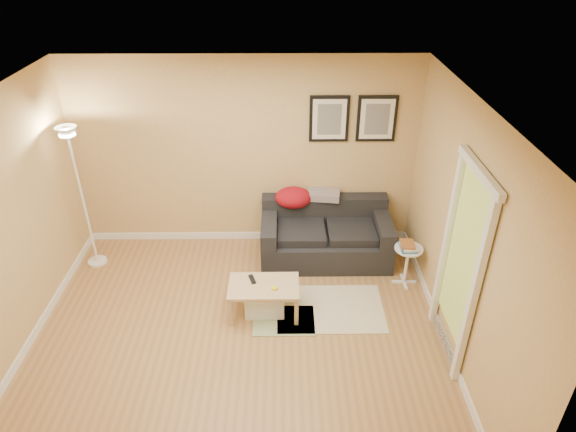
# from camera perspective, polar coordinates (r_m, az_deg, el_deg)

# --- Properties ---
(floor) EXTENTS (4.50, 4.50, 0.00)m
(floor) POSITION_cam_1_polar(r_m,az_deg,el_deg) (5.67, -5.64, -13.68)
(floor) COLOR #A57846
(floor) RESTS_ON ground
(ceiling) EXTENTS (4.50, 4.50, 0.00)m
(ceiling) POSITION_cam_1_polar(r_m,az_deg,el_deg) (4.28, -7.43, 12.06)
(ceiling) COLOR white
(ceiling) RESTS_ON wall_back
(wall_back) EXTENTS (4.50, 0.00, 4.50)m
(wall_back) POSITION_cam_1_polar(r_m,az_deg,el_deg) (6.61, -4.91, 6.96)
(wall_back) COLOR tan
(wall_back) RESTS_ON ground
(wall_front) EXTENTS (4.50, 0.00, 4.50)m
(wall_front) POSITION_cam_1_polar(r_m,az_deg,el_deg) (3.38, -9.56, -21.65)
(wall_front) COLOR tan
(wall_front) RESTS_ON ground
(wall_right) EXTENTS (0.00, 4.00, 4.00)m
(wall_right) POSITION_cam_1_polar(r_m,az_deg,el_deg) (5.13, 19.46, -2.36)
(wall_right) COLOR tan
(wall_right) RESTS_ON ground
(baseboard_back) EXTENTS (4.50, 0.02, 0.10)m
(baseboard_back) POSITION_cam_1_polar(r_m,az_deg,el_deg) (7.19, -4.48, -2.22)
(baseboard_back) COLOR white
(baseboard_back) RESTS_ON ground
(baseboard_left) EXTENTS (0.02, 4.00, 0.10)m
(baseboard_left) POSITION_cam_1_polar(r_m,az_deg,el_deg) (6.24, -27.10, -12.10)
(baseboard_left) COLOR white
(baseboard_left) RESTS_ON ground
(baseboard_right) EXTENTS (0.02, 4.00, 0.10)m
(baseboard_right) POSITION_cam_1_polar(r_m,az_deg,el_deg) (5.87, 17.24, -12.64)
(baseboard_right) COLOR white
(baseboard_right) RESTS_ON ground
(sofa) EXTENTS (1.70, 0.90, 0.75)m
(sofa) POSITION_cam_1_polar(r_m,az_deg,el_deg) (6.63, 4.35, -1.98)
(sofa) COLOR black
(sofa) RESTS_ON ground
(red_throw) EXTENTS (0.48, 0.36, 0.28)m
(red_throw) POSITION_cam_1_polar(r_m,az_deg,el_deg) (6.64, 0.60, 2.12)
(red_throw) COLOR maroon
(red_throw) RESTS_ON sofa
(plaid_throw) EXTENTS (0.45, 0.32, 0.10)m
(plaid_throw) POSITION_cam_1_polar(r_m,az_deg,el_deg) (6.71, 4.12, 2.44)
(plaid_throw) COLOR tan
(plaid_throw) RESTS_ON sofa
(framed_print_left) EXTENTS (0.50, 0.04, 0.60)m
(framed_print_left) POSITION_cam_1_polar(r_m,az_deg,el_deg) (6.40, 4.73, 11.01)
(framed_print_left) COLOR black
(framed_print_left) RESTS_ON wall_back
(framed_print_right) EXTENTS (0.50, 0.04, 0.60)m
(framed_print_right) POSITION_cam_1_polar(r_m,az_deg,el_deg) (6.49, 10.12, 10.89)
(framed_print_right) COLOR black
(framed_print_right) RESTS_ON wall_back
(area_rug) EXTENTS (1.25, 0.85, 0.01)m
(area_rug) POSITION_cam_1_polar(r_m,az_deg,el_deg) (6.00, 4.85, -10.49)
(area_rug) COLOR beige
(area_rug) RESTS_ON ground
(green_runner) EXTENTS (0.70, 0.50, 0.01)m
(green_runner) POSITION_cam_1_polar(r_m,az_deg,el_deg) (5.83, -0.49, -11.88)
(green_runner) COLOR #668C4C
(green_runner) RESTS_ON ground
(coffee_table) EXTENTS (0.84, 0.56, 0.40)m
(coffee_table) POSITION_cam_1_polar(r_m,az_deg,el_deg) (5.82, -2.76, -9.44)
(coffee_table) COLOR tan
(coffee_table) RESTS_ON ground
(remote_control) EXTENTS (0.10, 0.17, 0.02)m
(remote_control) POSITION_cam_1_polar(r_m,az_deg,el_deg) (5.77, -4.12, -7.22)
(remote_control) COLOR black
(remote_control) RESTS_ON coffee_table
(tape_roll) EXTENTS (0.07, 0.07, 0.03)m
(tape_roll) POSITION_cam_1_polar(r_m,az_deg,el_deg) (5.63, -1.57, -8.25)
(tape_roll) COLOR yellow
(tape_roll) RESTS_ON coffee_table
(storage_bin) EXTENTS (0.46, 0.34, 0.29)m
(storage_bin) POSITION_cam_1_polar(r_m,az_deg,el_deg) (5.87, -2.67, -9.76)
(storage_bin) COLOR white
(storage_bin) RESTS_ON ground
(side_table) EXTENTS (0.35, 0.35, 0.53)m
(side_table) POSITION_cam_1_polar(r_m,az_deg,el_deg) (6.38, 13.37, -5.54)
(side_table) COLOR white
(side_table) RESTS_ON ground
(book_stack) EXTENTS (0.23, 0.28, 0.08)m
(book_stack) POSITION_cam_1_polar(r_m,az_deg,el_deg) (6.20, 13.57, -3.32)
(book_stack) COLOR teal
(book_stack) RESTS_ON side_table
(floor_lamp) EXTENTS (0.25, 0.25, 1.92)m
(floor_lamp) POSITION_cam_1_polar(r_m,az_deg,el_deg) (6.73, -22.33, 1.37)
(floor_lamp) COLOR white
(floor_lamp) RESTS_ON ground
(doorway) EXTENTS (0.12, 1.01, 2.13)m
(doorway) POSITION_cam_1_polar(r_m,az_deg,el_deg) (5.15, 18.91, -5.85)
(doorway) COLOR white
(doorway) RESTS_ON ground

